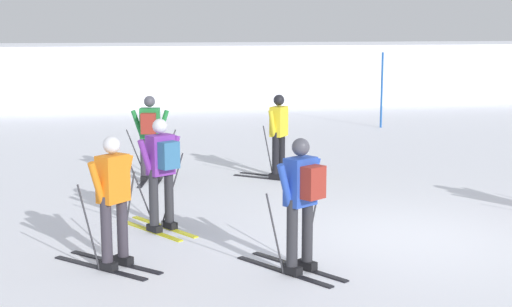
# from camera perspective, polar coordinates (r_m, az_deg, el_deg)

# --- Properties ---
(ground_plane) EXTENTS (120.00, 120.00, 0.00)m
(ground_plane) POSITION_cam_1_polar(r_m,az_deg,el_deg) (11.04, 12.05, -6.45)
(ground_plane) COLOR white
(far_snow_ridge) EXTENTS (80.00, 6.07, 2.35)m
(far_snow_ridge) POSITION_cam_1_polar(r_m,az_deg,el_deg) (30.30, -3.37, 6.26)
(far_snow_ridge) COLOR white
(far_snow_ridge) RESTS_ON ground
(skier_purple) EXTENTS (1.15, 1.56, 1.71)m
(skier_purple) POSITION_cam_1_polar(r_m,az_deg,el_deg) (11.03, -7.33, -1.22)
(skier_purple) COLOR gold
(skier_purple) RESTS_ON ground
(skier_orange) EXTENTS (1.38, 1.41, 1.71)m
(skier_orange) POSITION_cam_1_polar(r_m,az_deg,el_deg) (9.45, -11.04, -3.42)
(skier_orange) COLOR black
(skier_orange) RESTS_ON ground
(skier_blue) EXTENTS (1.17, 1.55, 1.71)m
(skier_blue) POSITION_cam_1_polar(r_m,az_deg,el_deg) (9.09, 3.55, -3.52)
(skier_blue) COLOR black
(skier_blue) RESTS_ON ground
(skier_green) EXTENTS (0.99, 1.64, 1.71)m
(skier_green) POSITION_cam_1_polar(r_m,az_deg,el_deg) (14.65, -8.21, 1.50)
(skier_green) COLOR black
(skier_green) RESTS_ON ground
(skier_yellow) EXTENTS (1.47, 1.30, 1.71)m
(skier_yellow) POSITION_cam_1_polar(r_m,az_deg,el_deg) (14.81, 1.74, 1.53)
(skier_yellow) COLOR black
(skier_yellow) RESTS_ON ground
(trail_marker_pole) EXTENTS (0.06, 0.06, 2.28)m
(trail_marker_pole) POSITION_cam_1_polar(r_m,az_deg,el_deg) (22.69, 9.73, 4.86)
(trail_marker_pole) COLOR #1E56AD
(trail_marker_pole) RESTS_ON ground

